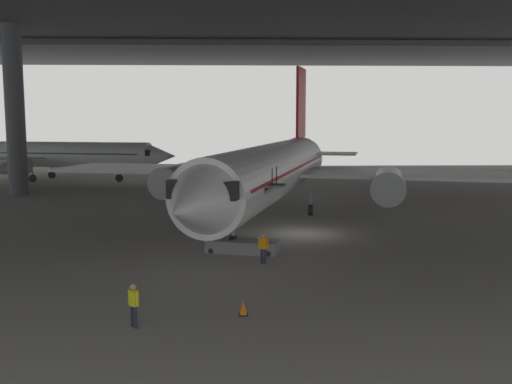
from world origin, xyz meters
name	(u,v)px	position (x,y,z in m)	size (l,w,h in m)	color
ground_plane	(304,234)	(0.00, 0.00, 0.00)	(110.00, 110.00, 0.00)	gray
hangar_structure	(286,6)	(-0.10, 13.75, 16.95)	(121.00, 99.00, 17.59)	#4C4F54
airplane_main	(272,171)	(-1.77, 5.58, 3.59)	(38.38, 38.95, 12.24)	white
boarding_stairs	(244,239)	(-3.98, -5.12, 0.75)	(4.57, 2.49, 4.82)	slate
crew_worker_near_nose	(134,303)	(-8.04, -16.87, 0.92)	(0.41, 0.43, 1.61)	#232838
crew_worker_by_stairs	(263,247)	(-2.98, -7.77, 0.89)	(0.51, 0.35, 1.58)	#232838
airplane_distant	(54,155)	(-26.46, 33.77, 3.13)	(30.04, 29.46, 9.75)	white
traffic_cone_orange	(243,308)	(-4.10, -15.67, 0.29)	(0.36, 0.36, 0.60)	black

